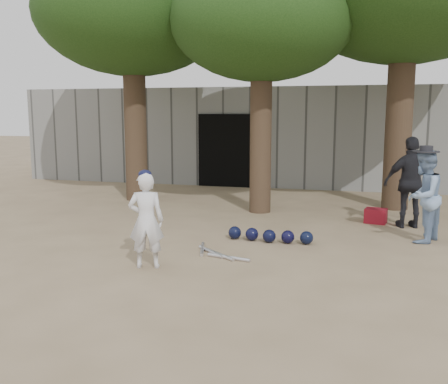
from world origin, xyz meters
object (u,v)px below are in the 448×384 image
(spectator_dark, at_px, (411,183))
(spectator_blue, at_px, (423,196))
(boy_player, at_px, (146,220))
(red_bag, at_px, (376,216))

(spectator_dark, bearing_deg, spectator_blue, 81.11)
(boy_player, relative_size, red_bag, 3.34)
(boy_player, distance_m, red_bag, 5.20)
(spectator_dark, bearing_deg, red_bag, -35.23)
(red_bag, bearing_deg, spectator_blue, -62.37)
(red_bag, bearing_deg, spectator_dark, -21.59)
(spectator_blue, bearing_deg, spectator_dark, -148.22)
(spectator_blue, height_order, red_bag, spectator_blue)
(spectator_blue, distance_m, red_bag, 1.67)
(spectator_dark, distance_m, red_bag, 1.00)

